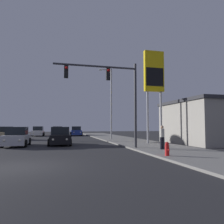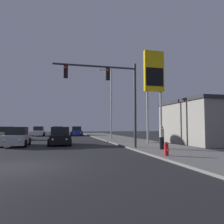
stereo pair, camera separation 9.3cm
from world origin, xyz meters
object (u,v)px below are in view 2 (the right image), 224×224
object	(u,v)px
car_tan	(5,134)
gas_station_sign	(154,76)
pedestrian_on_sidewalk	(162,136)
car_white	(39,132)
car_red	(58,131)
car_blue	(77,131)
street_lamp	(110,100)
car_black	(60,137)
fire_hydrant	(166,149)
traffic_light_mast	(113,88)
car_silver	(17,137)

from	to	relation	value
car_tan	gas_station_sign	size ratio (longest dim) A/B	0.48
gas_station_sign	pedestrian_on_sidewalk	xyz separation A→B (m)	(-1.91, -5.29, -5.58)
car_white	pedestrian_on_sidewalk	world-z (taller)	pedestrian_on_sidewalk
car_tan	pedestrian_on_sidewalk	size ratio (longest dim) A/B	2.59
car_red	car_white	bearing A→B (deg)	3.34
car_blue	street_lamp	xyz separation A→B (m)	(3.16, -13.48, 4.36)
street_lamp	car_black	bearing A→B (deg)	-136.35
car_red	fire_hydrant	size ratio (longest dim) A/B	5.70
pedestrian_on_sidewalk	car_white	bearing A→B (deg)	111.67
traffic_light_mast	fire_hydrant	distance (m)	6.63
pedestrian_on_sidewalk	gas_station_sign	bearing A→B (deg)	70.17
car_black	pedestrian_on_sidewalk	distance (m)	9.75
car_blue	car_red	world-z (taller)	same
car_black	traffic_light_mast	xyz separation A→B (m)	(3.87, -5.11, 3.91)
car_red	pedestrian_on_sidewalk	world-z (taller)	pedestrian_on_sidewalk
traffic_light_mast	gas_station_sign	distance (m)	6.48
car_red	car_black	world-z (taller)	same
car_blue	fire_hydrant	world-z (taller)	car_blue
car_blue	traffic_light_mast	distance (m)	24.91
car_silver	car_red	world-z (taller)	same
car_white	car_blue	bearing A→B (deg)	-179.40
car_tan	fire_hydrant	world-z (taller)	car_tan
car_silver	car_white	world-z (taller)	same
traffic_light_mast	street_lamp	world-z (taller)	street_lamp
car_black	car_red	bearing A→B (deg)	-90.91
car_white	car_red	xyz separation A→B (m)	(3.31, 0.11, 0.00)
car_silver	traffic_light_mast	size ratio (longest dim) A/B	0.66
car_red	traffic_light_mast	bearing A→B (deg)	100.62
car_white	fire_hydrant	world-z (taller)	car_white
car_blue	car_red	bearing A→B (deg)	-1.46
car_tan	street_lamp	bearing A→B (deg)	163.37
car_tan	car_black	bearing A→B (deg)	124.94
traffic_light_mast	car_tan	bearing A→B (deg)	125.22
car_silver	car_red	xyz separation A→B (m)	(3.48, 20.02, 0.00)
pedestrian_on_sidewalk	car_tan	bearing A→B (deg)	129.35
traffic_light_mast	pedestrian_on_sidewalk	size ratio (longest dim) A/B	3.89
pedestrian_on_sidewalk	traffic_light_mast	bearing A→B (deg)	151.61
car_tan	car_blue	world-z (taller)	same
car_red	car_silver	bearing A→B (deg)	81.49
car_black	pedestrian_on_sidewalk	world-z (taller)	pedestrian_on_sidewalk
car_white	car_blue	xyz separation A→B (m)	(6.62, -0.08, 0.00)
car_red	fire_hydrant	world-z (taller)	car_red
street_lamp	fire_hydrant	bearing A→B (deg)	-92.20
car_red	traffic_light_mast	world-z (taller)	traffic_light_mast
fire_hydrant	street_lamp	bearing A→B (deg)	87.80
car_silver	car_white	size ratio (longest dim) A/B	1.00
street_lamp	fire_hydrant	size ratio (longest dim) A/B	11.84
traffic_light_mast	car_silver	bearing A→B (deg)	147.64
street_lamp	car_blue	bearing A→B (deg)	103.21
car_tan	fire_hydrant	distance (m)	23.66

